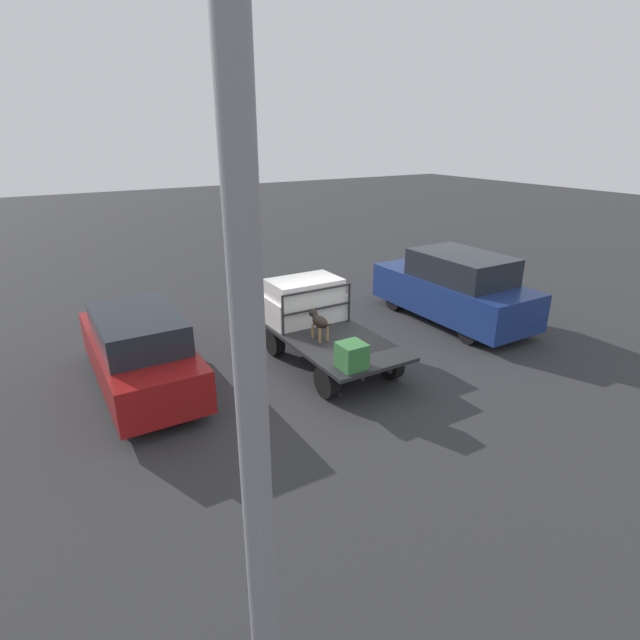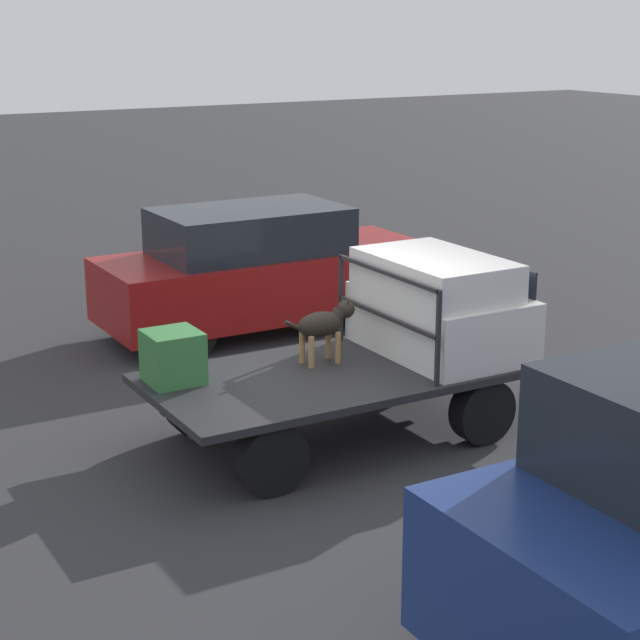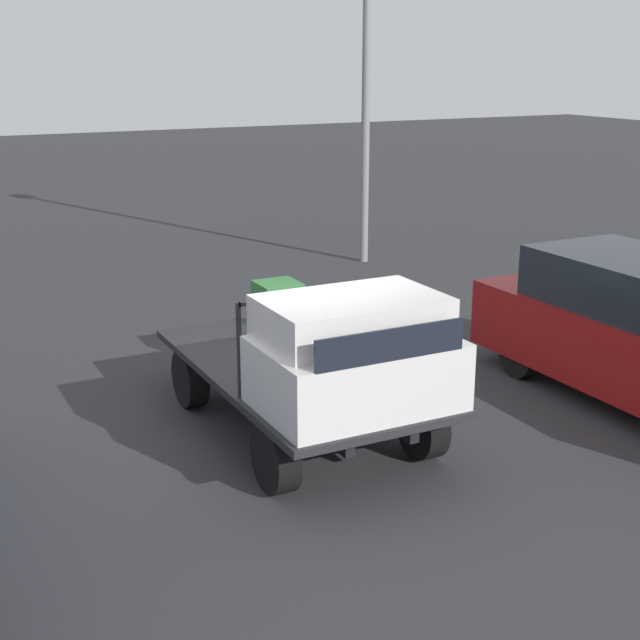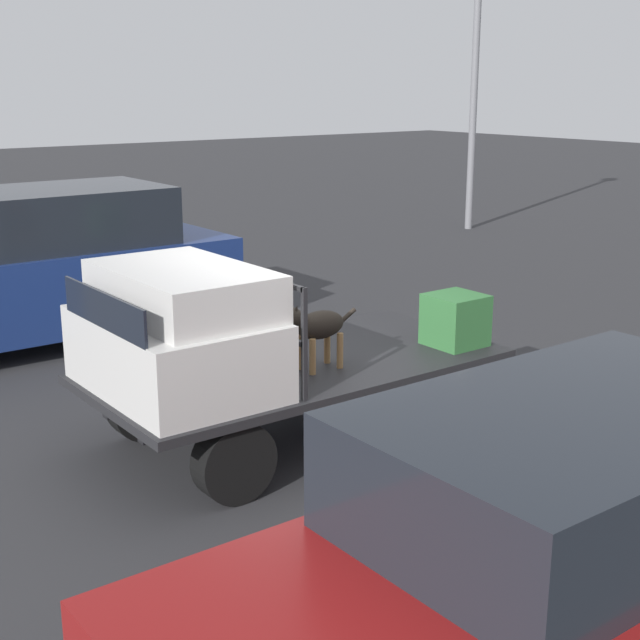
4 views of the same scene
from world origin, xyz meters
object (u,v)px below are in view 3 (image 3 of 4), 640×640
(cargo_crate, at_px, (278,302))
(light_pole_near, at_px, (367,4))
(flatbed_truck, at_px, (298,382))
(dog, at_px, (323,326))

(cargo_crate, height_order, light_pole_near, light_pole_near)
(flatbed_truck, height_order, dog, dog)
(flatbed_truck, xyz_separation_m, cargo_crate, (-1.59, 0.49, 0.45))
(flatbed_truck, relative_size, dog, 4.57)
(dog, bearing_deg, cargo_crate, 177.51)
(cargo_crate, xyz_separation_m, light_pole_near, (-5.30, 4.29, 3.85))
(light_pole_near, bearing_deg, flatbed_truck, -34.71)
(dog, distance_m, light_pole_near, 9.02)
(light_pole_near, bearing_deg, cargo_crate, -38.94)
(flatbed_truck, distance_m, cargo_crate, 1.72)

